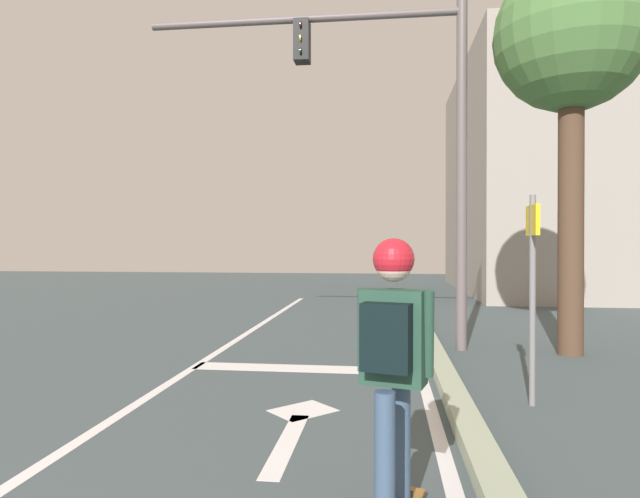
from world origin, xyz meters
name	(u,v)px	position (x,y,z in m)	size (l,w,h in m)	color
lane_line_center	(161,389)	(-0.17, 6.00, 0.00)	(0.12, 20.00, 0.01)	silver
lane_line_curbside	(428,398)	(2.73, 6.00, 0.00)	(0.12, 20.00, 0.01)	silver
stop_bar	(312,369)	(1.36, 7.14, 0.00)	(3.05, 0.40, 0.01)	silver
lane_arrow_stem	(287,443)	(1.51, 4.57, 0.00)	(0.16, 1.40, 0.01)	silver
lane_arrow_head	(303,410)	(1.51, 5.42, 0.00)	(0.56, 0.44, 0.01)	silver
curb_strip	(453,392)	(2.98, 6.00, 0.07)	(0.24, 24.00, 0.14)	#98A48A
skater	(393,344)	(2.33, 3.32, 1.04)	(0.42, 0.59, 1.55)	#384F6C
traffic_signal_mast	(388,106)	(2.32, 8.64, 3.71)	(4.95, 0.34, 5.31)	#625757
street_sign_post	(533,267)	(3.73, 5.86, 1.37)	(0.06, 0.44, 2.08)	slate
roadside_tree	(571,43)	(4.95, 8.48, 4.49)	(2.19, 2.19, 5.71)	#4F3828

